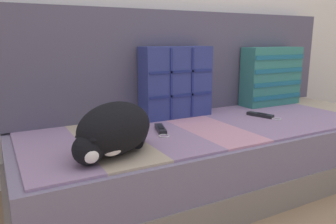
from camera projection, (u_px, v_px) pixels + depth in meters
ground_plane at (233, 190)px, 1.67m from camera, size 14.00×14.00×0.00m
couch at (218, 151)px, 1.75m from camera, size 2.07×0.83×0.33m
sofa_backrest at (185, 62)px, 1.95m from camera, size 2.03×0.14×0.57m
throw_pillow_quilted at (176, 82)px, 1.77m from camera, size 0.39×0.14×0.38m
throw_pillow_striped at (271, 76)px, 2.10m from camera, size 0.41×0.14×0.37m
sleeping_cat at (113, 131)px, 1.19m from camera, size 0.39×0.34×0.19m
game_remote_near at (261, 115)px, 1.80m from camera, size 0.10×0.20×0.02m
game_remote_far at (161, 129)px, 1.52m from camera, size 0.10×0.19×0.02m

